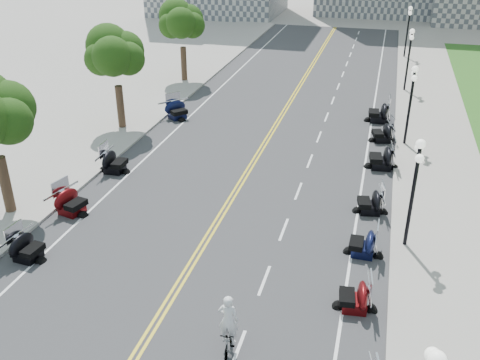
# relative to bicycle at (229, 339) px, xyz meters

# --- Properties ---
(ground) EXTENTS (160.00, 160.00, 0.00)m
(ground) POSITION_rel_bicycle_xyz_m (-2.90, 4.02, -0.47)
(ground) COLOR gray
(road) EXTENTS (16.00, 90.00, 0.01)m
(road) POSITION_rel_bicycle_xyz_m (-2.90, 14.02, -0.47)
(road) COLOR #333335
(road) RESTS_ON ground
(centerline_yellow_a) EXTENTS (0.12, 90.00, 0.00)m
(centerline_yellow_a) POSITION_rel_bicycle_xyz_m (-3.02, 14.02, -0.46)
(centerline_yellow_a) COLOR yellow
(centerline_yellow_a) RESTS_ON road
(centerline_yellow_b) EXTENTS (0.12, 90.00, 0.00)m
(centerline_yellow_b) POSITION_rel_bicycle_xyz_m (-2.78, 14.02, -0.46)
(centerline_yellow_b) COLOR yellow
(centerline_yellow_b) RESTS_ON road
(edge_line_north) EXTENTS (0.12, 90.00, 0.00)m
(edge_line_north) POSITION_rel_bicycle_xyz_m (3.50, 14.02, -0.46)
(edge_line_north) COLOR white
(edge_line_north) RESTS_ON road
(edge_line_south) EXTENTS (0.12, 90.00, 0.00)m
(edge_line_south) POSITION_rel_bicycle_xyz_m (-9.30, 14.02, -0.46)
(edge_line_south) COLOR white
(edge_line_south) RESTS_ON road
(lane_dash_5) EXTENTS (0.12, 2.00, 0.00)m
(lane_dash_5) POSITION_rel_bicycle_xyz_m (0.30, 0.02, -0.46)
(lane_dash_5) COLOR white
(lane_dash_5) RESTS_ON road
(lane_dash_6) EXTENTS (0.12, 2.00, 0.00)m
(lane_dash_6) POSITION_rel_bicycle_xyz_m (0.30, 4.02, -0.46)
(lane_dash_6) COLOR white
(lane_dash_6) RESTS_ON road
(lane_dash_7) EXTENTS (0.12, 2.00, 0.00)m
(lane_dash_7) POSITION_rel_bicycle_xyz_m (0.30, 8.02, -0.46)
(lane_dash_7) COLOR white
(lane_dash_7) RESTS_ON road
(lane_dash_8) EXTENTS (0.12, 2.00, 0.00)m
(lane_dash_8) POSITION_rel_bicycle_xyz_m (0.30, 12.02, -0.46)
(lane_dash_8) COLOR white
(lane_dash_8) RESTS_ON road
(lane_dash_9) EXTENTS (0.12, 2.00, 0.00)m
(lane_dash_9) POSITION_rel_bicycle_xyz_m (0.30, 16.02, -0.46)
(lane_dash_9) COLOR white
(lane_dash_9) RESTS_ON road
(lane_dash_10) EXTENTS (0.12, 2.00, 0.00)m
(lane_dash_10) POSITION_rel_bicycle_xyz_m (0.30, 20.02, -0.46)
(lane_dash_10) COLOR white
(lane_dash_10) RESTS_ON road
(lane_dash_11) EXTENTS (0.12, 2.00, 0.00)m
(lane_dash_11) POSITION_rel_bicycle_xyz_m (0.30, 24.02, -0.46)
(lane_dash_11) COLOR white
(lane_dash_11) RESTS_ON road
(lane_dash_12) EXTENTS (0.12, 2.00, 0.00)m
(lane_dash_12) POSITION_rel_bicycle_xyz_m (0.30, 28.02, -0.46)
(lane_dash_12) COLOR white
(lane_dash_12) RESTS_ON road
(lane_dash_13) EXTENTS (0.12, 2.00, 0.00)m
(lane_dash_13) POSITION_rel_bicycle_xyz_m (0.30, 32.02, -0.46)
(lane_dash_13) COLOR white
(lane_dash_13) RESTS_ON road
(lane_dash_14) EXTENTS (0.12, 2.00, 0.00)m
(lane_dash_14) POSITION_rel_bicycle_xyz_m (0.30, 36.02, -0.46)
(lane_dash_14) COLOR white
(lane_dash_14) RESTS_ON road
(lane_dash_15) EXTENTS (0.12, 2.00, 0.00)m
(lane_dash_15) POSITION_rel_bicycle_xyz_m (0.30, 40.02, -0.46)
(lane_dash_15) COLOR white
(lane_dash_15) RESTS_ON road
(lane_dash_16) EXTENTS (0.12, 2.00, 0.00)m
(lane_dash_16) POSITION_rel_bicycle_xyz_m (0.30, 44.02, -0.46)
(lane_dash_16) COLOR white
(lane_dash_16) RESTS_ON road
(lane_dash_17) EXTENTS (0.12, 2.00, 0.00)m
(lane_dash_17) POSITION_rel_bicycle_xyz_m (0.30, 48.02, -0.46)
(lane_dash_17) COLOR white
(lane_dash_17) RESTS_ON road
(lane_dash_18) EXTENTS (0.12, 2.00, 0.00)m
(lane_dash_18) POSITION_rel_bicycle_xyz_m (0.30, 52.02, -0.46)
(lane_dash_18) COLOR white
(lane_dash_18) RESTS_ON road
(lane_dash_19) EXTENTS (0.12, 2.00, 0.00)m
(lane_dash_19) POSITION_rel_bicycle_xyz_m (0.30, 56.02, -0.46)
(lane_dash_19) COLOR white
(lane_dash_19) RESTS_ON road
(sidewalk_north) EXTENTS (5.00, 90.00, 0.15)m
(sidewalk_north) POSITION_rel_bicycle_xyz_m (7.60, 14.02, -0.40)
(sidewalk_north) COLOR #9E9991
(sidewalk_north) RESTS_ON ground
(sidewalk_south) EXTENTS (5.00, 90.00, 0.15)m
(sidewalk_south) POSITION_rel_bicycle_xyz_m (-13.40, 14.02, -0.40)
(sidewalk_south) COLOR #9E9991
(sidewalk_south) RESTS_ON ground
(street_lamp_2) EXTENTS (0.50, 1.20, 4.90)m
(street_lamp_2) POSITION_rel_bicycle_xyz_m (5.70, 8.02, 2.13)
(street_lamp_2) COLOR black
(street_lamp_2) RESTS_ON sidewalk_north
(street_lamp_3) EXTENTS (0.50, 1.20, 4.90)m
(street_lamp_3) POSITION_rel_bicycle_xyz_m (5.70, 20.02, 2.13)
(street_lamp_3) COLOR black
(street_lamp_3) RESTS_ON sidewalk_north
(street_lamp_4) EXTENTS (0.50, 1.20, 4.90)m
(street_lamp_4) POSITION_rel_bicycle_xyz_m (5.70, 32.02, 2.13)
(street_lamp_4) COLOR black
(street_lamp_4) RESTS_ON sidewalk_north
(street_lamp_5) EXTENTS (0.50, 1.20, 4.90)m
(street_lamp_5) POSITION_rel_bicycle_xyz_m (5.70, 44.02, 2.13)
(street_lamp_5) COLOR black
(street_lamp_5) RESTS_ON sidewalk_north
(tree_3) EXTENTS (4.80, 4.80, 9.20)m
(tree_3) POSITION_rel_bicycle_xyz_m (-12.90, 18.02, 4.28)
(tree_3) COLOR #235619
(tree_3) RESTS_ON sidewalk_south
(tree_4) EXTENTS (4.80, 4.80, 9.20)m
(tree_4) POSITION_rel_bicycle_xyz_m (-12.90, 30.02, 4.28)
(tree_4) COLOR #235619
(tree_4) RESTS_ON sidewalk_south
(motorcycle_n_5) EXTENTS (1.95, 1.95, 1.24)m
(motorcycle_n_5) POSITION_rel_bicycle_xyz_m (3.88, 3.25, 0.14)
(motorcycle_n_5) COLOR #590A0C
(motorcycle_n_5) RESTS_ON road
(motorcycle_n_6) EXTENTS (1.85, 1.85, 1.27)m
(motorcycle_n_6) POSITION_rel_bicycle_xyz_m (3.95, 6.94, 0.16)
(motorcycle_n_6) COLOR black
(motorcycle_n_6) RESTS_ON road
(motorcycle_n_7) EXTENTS (2.13, 2.13, 1.29)m
(motorcycle_n_7) POSITION_rel_bicycle_xyz_m (4.04, 10.74, 0.17)
(motorcycle_n_7) COLOR black
(motorcycle_n_7) RESTS_ON road
(motorcycle_n_8) EXTENTS (2.34, 2.34, 1.48)m
(motorcycle_n_8) POSITION_rel_bicycle_xyz_m (4.40, 16.16, 0.27)
(motorcycle_n_8) COLOR black
(motorcycle_n_8) RESTS_ON road
(motorcycle_n_9) EXTENTS (2.34, 2.34, 1.34)m
(motorcycle_n_9) POSITION_rel_bicycle_xyz_m (4.30, 20.35, 0.19)
(motorcycle_n_9) COLOR black
(motorcycle_n_9) RESTS_ON road
(motorcycle_n_10) EXTENTS (2.34, 2.34, 1.55)m
(motorcycle_n_10) POSITION_rel_bicycle_xyz_m (3.93, 24.03, 0.30)
(motorcycle_n_10) COLOR black
(motorcycle_n_10) RESTS_ON road
(motorcycle_s_5) EXTENTS (1.98, 1.98, 1.28)m
(motorcycle_s_5) POSITION_rel_bicycle_xyz_m (-9.70, 2.84, 0.16)
(motorcycle_s_5) COLOR black
(motorcycle_s_5) RESTS_ON road
(motorcycle_s_6) EXTENTS (2.34, 2.34, 1.37)m
(motorcycle_s_6) POSITION_rel_bicycle_xyz_m (-10.00, 6.81, 0.21)
(motorcycle_s_6) COLOR #590A0C
(motorcycle_s_6) RESTS_ON road
(motorcycle_s_7) EXTENTS (2.05, 2.05, 1.39)m
(motorcycle_s_7) POSITION_rel_bicycle_xyz_m (-10.18, 11.63, 0.22)
(motorcycle_s_7) COLOR black
(motorcycle_s_7) RESTS_ON road
(motorcycle_s_9) EXTENTS (2.89, 2.89, 1.43)m
(motorcycle_s_9) POSITION_rel_bicycle_xyz_m (-10.01, 20.91, 0.24)
(motorcycle_s_9) COLOR black
(motorcycle_s_9) RESTS_ON road
(bicycle) EXTENTS (0.66, 1.63, 0.95)m
(bicycle) POSITION_rel_bicycle_xyz_m (0.00, 0.00, 0.00)
(bicycle) COLOR #A51414
(bicycle) RESTS_ON road
(cyclist_rider) EXTENTS (0.69, 0.45, 1.90)m
(cyclist_rider) POSITION_rel_bicycle_xyz_m (0.00, 0.00, 1.42)
(cyclist_rider) COLOR white
(cyclist_rider) RESTS_ON bicycle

